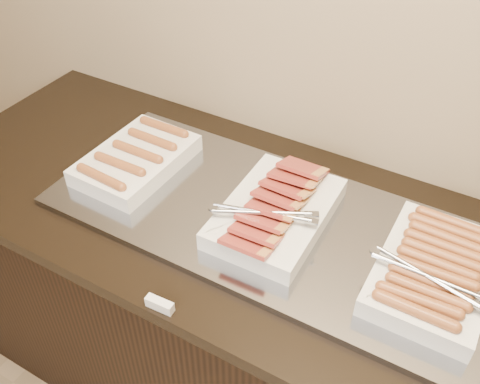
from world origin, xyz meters
name	(u,v)px	position (x,y,z in m)	size (l,w,h in m)	color
counter	(264,326)	(0.00, 2.13, 0.45)	(2.06, 0.76, 0.90)	black
warming_tray	(276,223)	(0.02, 2.13, 0.91)	(1.20, 0.50, 0.02)	gray
dish_left	(136,159)	(-0.43, 2.13, 0.95)	(0.23, 0.34, 0.07)	silver
dish_center	(275,211)	(0.02, 2.13, 0.95)	(0.27, 0.38, 0.09)	silver
dish_right	(434,271)	(0.41, 2.13, 0.95)	(0.27, 0.36, 0.08)	silver
label_holder	(160,304)	(-0.08, 1.77, 0.91)	(0.07, 0.02, 0.03)	silver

